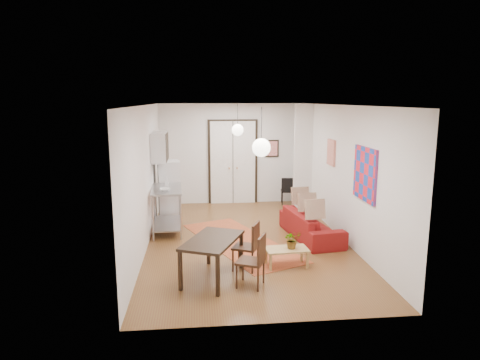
{
  "coord_description": "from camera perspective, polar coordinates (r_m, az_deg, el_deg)",
  "views": [
    {
      "loc": [
        -1.04,
        -8.81,
        3.02
      ],
      "look_at": [
        -0.09,
        0.48,
        1.25
      ],
      "focal_mm": 32.0,
      "sensor_mm": 36.0,
      "label": 1
    }
  ],
  "objects": [
    {
      "name": "dining_table",
      "position": [
        7.29,
        -3.68,
        -8.44
      ],
      "size": [
        1.19,
        1.46,
        0.71
      ],
      "rotation": [
        0.0,
        0.0,
        -0.42
      ],
      "color": "black",
      "rests_on": "floor"
    },
    {
      "name": "pendant_back",
      "position": [
        10.89,
        -0.32,
        6.69
      ],
      "size": [
        0.3,
        0.3,
        0.8
      ],
      "color": "white",
      "rests_on": "ceiling"
    },
    {
      "name": "bowl",
      "position": [
        9.55,
        -9.96,
        -1.28
      ],
      "size": [
        0.25,
        0.25,
        0.06
      ],
      "primitive_type": "imported",
      "rotation": [
        0.0,
        0.0,
        0.06
      ],
      "color": "beige",
      "rests_on": "kitchen_counter"
    },
    {
      "name": "wall_back",
      "position": [
        12.46,
        -0.98,
        3.49
      ],
      "size": [
        4.2,
        0.02,
        2.9
      ],
      "primitive_type": "cube",
      "color": "silver",
      "rests_on": "floor"
    },
    {
      "name": "wall_left",
      "position": [
        9.02,
        -12.48,
        0.44
      ],
      "size": [
        0.02,
        7.0,
        2.9
      ],
      "primitive_type": "cube",
      "color": "silver",
      "rests_on": "floor"
    },
    {
      "name": "print_left",
      "position": [
        10.91,
        -11.24,
        4.9
      ],
      "size": [
        0.03,
        0.44,
        0.54
      ],
      "primitive_type": "cube",
      "color": "#9E7142",
      "rests_on": "wall_left"
    },
    {
      "name": "floor",
      "position": [
        9.37,
        0.87,
        -8.06
      ],
      "size": [
        7.0,
        7.0,
        0.0
      ],
      "primitive_type": "plane",
      "color": "brown",
      "rests_on": "ground"
    },
    {
      "name": "fridge",
      "position": [
        10.91,
        -9.42,
        -1.41
      ],
      "size": [
        0.6,
        0.6,
        1.5
      ],
      "primitive_type": "cube",
      "rotation": [
        0.0,
        0.0,
        0.14
      ],
      "color": "silver",
      "rests_on": "floor"
    },
    {
      "name": "pendant_front",
      "position": [
        6.93,
        2.85,
        4.34
      ],
      "size": [
        0.3,
        0.3,
        0.8
      ],
      "color": "white",
      "rests_on": "ceiling"
    },
    {
      "name": "double_doors",
      "position": [
        12.45,
        -0.96,
        2.33
      ],
      "size": [
        1.44,
        0.06,
        2.5
      ],
      "primitive_type": "cube",
      "color": "white",
      "rests_on": "wall_back"
    },
    {
      "name": "potted_plant",
      "position": [
        7.9,
        6.98,
        -7.88
      ],
      "size": [
        0.28,
        0.32,
        0.33
      ],
      "primitive_type": "imported",
      "rotation": [
        0.0,
        0.0,
        0.07
      ],
      "color": "#2A5E2C",
      "rests_on": "coffee_table"
    },
    {
      "name": "painting_popart",
      "position": [
        8.29,
        16.34,
        0.78
      ],
      "size": [
        0.05,
        1.0,
        1.0
      ],
      "primitive_type": "cube",
      "color": "red",
      "rests_on": "wall_right"
    },
    {
      "name": "soap_bottle",
      "position": [
        10.07,
        -9.75,
        -0.2
      ],
      "size": [
        0.1,
        0.1,
        0.21
      ],
      "primitive_type": "imported",
      "rotation": [
        0.0,
        0.0,
        0.06
      ],
      "color": "teal",
      "rests_on": "kitchen_counter"
    },
    {
      "name": "painting_abstract",
      "position": [
        10.18,
        12.08,
        3.61
      ],
      "size": [
        0.05,
        0.5,
        0.6
      ],
      "primitive_type": "cube",
      "color": "beige",
      "rests_on": "wall_right"
    },
    {
      "name": "kilim_rug",
      "position": [
        9.28,
        -0.01,
        -8.24
      ],
      "size": [
        2.52,
        3.68,
        0.01
      ],
      "primitive_type": "cube",
      "rotation": [
        0.0,
        0.0,
        0.39
      ],
      "color": "#C15730",
      "rests_on": "floor"
    },
    {
      "name": "coffee_table",
      "position": [
        7.95,
        6.24,
        -9.37
      ],
      "size": [
        0.8,
        0.48,
        0.34
      ],
      "rotation": [
        0.0,
        0.0,
        0.07
      ],
      "color": "tan",
      "rests_on": "floor"
    },
    {
      "name": "dining_chair_near",
      "position": [
        7.79,
        0.66,
        -8.12
      ],
      "size": [
        0.55,
        0.65,
        0.88
      ],
      "rotation": [
        0.0,
        0.0,
        -1.99
      ],
      "color": "#3B2213",
      "rests_on": "floor"
    },
    {
      "name": "wall_cabinet",
      "position": [
        10.41,
        -10.66,
        4.37
      ],
      "size": [
        0.35,
        1.0,
        0.7
      ],
      "primitive_type": "cube",
      "color": "silver",
      "rests_on": "wall_left"
    },
    {
      "name": "stub_partition",
      "position": [
        11.83,
        8.39,
        2.99
      ],
      "size": [
        0.5,
        0.1,
        2.9
      ],
      "primitive_type": "cube",
      "color": "silver",
      "rests_on": "floor"
    },
    {
      "name": "sofa",
      "position": [
        9.6,
        9.43,
        -5.92
      ],
      "size": [
        1.05,
        2.09,
        0.59
      ],
      "primitive_type": "imported",
      "rotation": [
        0.0,
        0.0,
        1.71
      ],
      "color": "maroon",
      "rests_on": "floor"
    },
    {
      "name": "black_side_chair",
      "position": [
        12.58,
        6.26,
        -1.06
      ],
      "size": [
        0.41,
        0.41,
        0.8
      ],
      "rotation": [
        0.0,
        0.0,
        3.0
      ],
      "color": "black",
      "rests_on": "floor"
    },
    {
      "name": "wall_right",
      "position": [
        9.49,
        13.6,
        0.9
      ],
      "size": [
        0.02,
        7.0,
        2.9
      ],
      "primitive_type": "cube",
      "color": "silver",
      "rests_on": "floor"
    },
    {
      "name": "poster_back",
      "position": [
        12.56,
        4.28,
        4.21
      ],
      "size": [
        0.4,
        0.03,
        0.5
      ],
      "primitive_type": "cube",
      "color": "red",
      "rests_on": "wall_back"
    },
    {
      "name": "wall_front",
      "position": [
        5.64,
        5.07,
        -5.5
      ],
      "size": [
        4.2,
        0.02,
        2.9
      ],
      "primitive_type": "cube",
      "color": "silver",
      "rests_on": "floor"
    },
    {
      "name": "ceiling",
      "position": [
        8.87,
        0.93,
        9.95
      ],
      "size": [
        4.2,
        7.0,
        0.02
      ],
      "primitive_type": "cube",
      "color": "white",
      "rests_on": "wall_back"
    },
    {
      "name": "dining_chair_far",
      "position": [
        7.13,
        1.31,
        -9.93
      ],
      "size": [
        0.55,
        0.65,
        0.88
      ],
      "rotation": [
        0.0,
        0.0,
        -1.99
      ],
      "color": "#3B2213",
      "rests_on": "floor"
    },
    {
      "name": "kitchen_counter",
      "position": [
        9.92,
        -9.73,
        -3.03
      ],
      "size": [
        0.75,
        1.38,
        1.03
      ],
      "rotation": [
        0.0,
        0.0,
        0.06
      ],
      "color": "#A9ABAE",
      "rests_on": "floor"
    }
  ]
}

